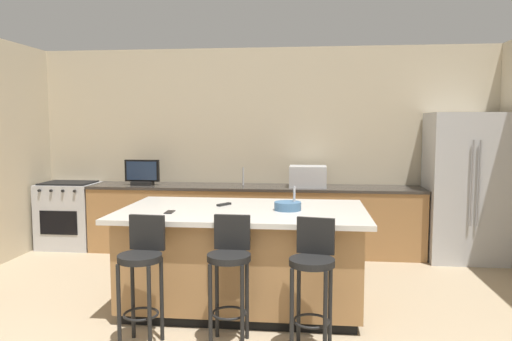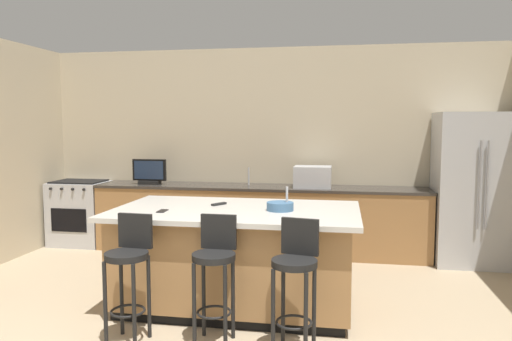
{
  "view_description": "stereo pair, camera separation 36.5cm",
  "coord_description": "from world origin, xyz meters",
  "px_view_note": "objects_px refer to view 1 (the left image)",
  "views": [
    {
      "loc": [
        0.64,
        -2.47,
        1.72
      ],
      "look_at": [
        0.05,
        2.98,
        1.2
      ],
      "focal_mm": 34.25,
      "sensor_mm": 36.0,
      "label": 1
    },
    {
      "loc": [
        1.0,
        -2.42,
        1.72
      ],
      "look_at": [
        0.05,
        2.98,
        1.2
      ],
      "focal_mm": 34.25,
      "sensor_mm": 36.0,
      "label": 2
    }
  ],
  "objects_px": {
    "bar_stool_right": "(313,273)",
    "cell_phone": "(170,212)",
    "microwave": "(308,176)",
    "bar_stool_center": "(230,268)",
    "bar_stool_left": "(142,268)",
    "range_oven": "(69,215)",
    "tv_remote": "(224,204)",
    "refrigerator": "(465,187)",
    "fruit_bowl": "(288,206)",
    "kitchen_island": "(243,257)",
    "tv_monitor": "(142,174)"
  },
  "relations": [
    {
      "from": "fruit_bowl",
      "to": "bar_stool_center",
      "type": "bearing_deg",
      "value": -118.61
    },
    {
      "from": "tv_monitor",
      "to": "bar_stool_left",
      "type": "distance_m",
      "value": 2.99
    },
    {
      "from": "kitchen_island",
      "to": "bar_stool_left",
      "type": "height_order",
      "value": "bar_stool_left"
    },
    {
      "from": "bar_stool_center",
      "to": "cell_phone",
      "type": "height_order",
      "value": "bar_stool_center"
    },
    {
      "from": "bar_stool_right",
      "to": "tv_remote",
      "type": "xyz_separation_m",
      "value": [
        -0.85,
        1.06,
        0.33
      ]
    },
    {
      "from": "microwave",
      "to": "bar_stool_left",
      "type": "relative_size",
      "value": 0.48
    },
    {
      "from": "refrigerator",
      "to": "range_oven",
      "type": "distance_m",
      "value": 5.32
    },
    {
      "from": "bar_stool_left",
      "to": "fruit_bowl",
      "type": "distance_m",
      "value": 1.44
    },
    {
      "from": "bar_stool_right",
      "to": "cell_phone",
      "type": "height_order",
      "value": "bar_stool_right"
    },
    {
      "from": "microwave",
      "to": "fruit_bowl",
      "type": "relative_size",
      "value": 1.95
    },
    {
      "from": "fruit_bowl",
      "to": "bar_stool_right",
      "type": "bearing_deg",
      "value": -75.28
    },
    {
      "from": "tv_monitor",
      "to": "bar_stool_center",
      "type": "relative_size",
      "value": 0.47
    },
    {
      "from": "refrigerator",
      "to": "cell_phone",
      "type": "bearing_deg",
      "value": -146.01
    },
    {
      "from": "kitchen_island",
      "to": "microwave",
      "type": "distance_m",
      "value": 2.12
    },
    {
      "from": "microwave",
      "to": "tv_monitor",
      "type": "relative_size",
      "value": 1.02
    },
    {
      "from": "cell_phone",
      "to": "bar_stool_center",
      "type": "bearing_deg",
      "value": -41.63
    },
    {
      "from": "range_oven",
      "to": "cell_phone",
      "type": "distance_m",
      "value": 3.09
    },
    {
      "from": "fruit_bowl",
      "to": "cell_phone",
      "type": "xyz_separation_m",
      "value": [
        -1.05,
        -0.23,
        -0.03
      ]
    },
    {
      "from": "cell_phone",
      "to": "tv_remote",
      "type": "height_order",
      "value": "tv_remote"
    },
    {
      "from": "refrigerator",
      "to": "cell_phone",
      "type": "distance_m",
      "value": 3.86
    },
    {
      "from": "refrigerator",
      "to": "range_oven",
      "type": "height_order",
      "value": "refrigerator"
    },
    {
      "from": "range_oven",
      "to": "tv_remote",
      "type": "xyz_separation_m",
      "value": [
        2.52,
        -1.79,
        0.49
      ]
    },
    {
      "from": "tv_monitor",
      "to": "bar_stool_right",
      "type": "xyz_separation_m",
      "value": [
        2.28,
        -2.79,
        -0.44
      ]
    },
    {
      "from": "range_oven",
      "to": "tv_monitor",
      "type": "distance_m",
      "value": 1.24
    },
    {
      "from": "bar_stool_right",
      "to": "cell_phone",
      "type": "distance_m",
      "value": 1.46
    },
    {
      "from": "fruit_bowl",
      "to": "tv_remote",
      "type": "relative_size",
      "value": 1.45
    },
    {
      "from": "microwave",
      "to": "bar_stool_center",
      "type": "distance_m",
      "value": 2.85
    },
    {
      "from": "range_oven",
      "to": "bar_stool_right",
      "type": "distance_m",
      "value": 4.41
    },
    {
      "from": "bar_stool_center",
      "to": "tv_remote",
      "type": "relative_size",
      "value": 5.9
    },
    {
      "from": "microwave",
      "to": "bar_stool_center",
      "type": "height_order",
      "value": "microwave"
    },
    {
      "from": "range_oven",
      "to": "tv_remote",
      "type": "relative_size",
      "value": 5.4
    },
    {
      "from": "cell_phone",
      "to": "tv_remote",
      "type": "relative_size",
      "value": 0.88
    },
    {
      "from": "kitchen_island",
      "to": "microwave",
      "type": "xyz_separation_m",
      "value": [
        0.59,
        1.96,
        0.56
      ]
    },
    {
      "from": "refrigerator",
      "to": "range_oven",
      "type": "xyz_separation_m",
      "value": [
        -5.3,
        0.06,
        -0.48
      ]
    },
    {
      "from": "fruit_bowl",
      "to": "microwave",
      "type": "bearing_deg",
      "value": 84.9
    },
    {
      "from": "kitchen_island",
      "to": "tv_monitor",
      "type": "bearing_deg",
      "value": 130.68
    },
    {
      "from": "refrigerator",
      "to": "cell_phone",
      "type": "xyz_separation_m",
      "value": [
        -3.2,
        -2.16,
        0.01
      ]
    },
    {
      "from": "range_oven",
      "to": "microwave",
      "type": "distance_m",
      "value": 3.37
    },
    {
      "from": "bar_stool_right",
      "to": "fruit_bowl",
      "type": "xyz_separation_m",
      "value": [
        -0.23,
        0.86,
        0.36
      ]
    },
    {
      "from": "refrigerator",
      "to": "range_oven",
      "type": "bearing_deg",
      "value": 179.35
    },
    {
      "from": "tv_remote",
      "to": "cell_phone",
      "type": "bearing_deg",
      "value": -101.75
    },
    {
      "from": "bar_stool_left",
      "to": "tv_remote",
      "type": "distance_m",
      "value": 1.2
    },
    {
      "from": "refrigerator",
      "to": "microwave",
      "type": "xyz_separation_m",
      "value": [
        -1.98,
        0.06,
        0.1
      ]
    },
    {
      "from": "range_oven",
      "to": "tv_remote",
      "type": "distance_m",
      "value": 3.12
    },
    {
      "from": "bar_stool_center",
      "to": "cell_phone",
      "type": "distance_m",
      "value": 0.89
    },
    {
      "from": "cell_phone",
      "to": "microwave",
      "type": "bearing_deg",
      "value": 59.63
    },
    {
      "from": "kitchen_island",
      "to": "bar_stool_left",
      "type": "relative_size",
      "value": 2.27
    },
    {
      "from": "tv_monitor",
      "to": "kitchen_island",
      "type": "bearing_deg",
      "value": -49.32
    },
    {
      "from": "kitchen_island",
      "to": "refrigerator",
      "type": "xyz_separation_m",
      "value": [
        2.57,
        1.9,
        0.46
      ]
    },
    {
      "from": "refrigerator",
      "to": "tv_remote",
      "type": "height_order",
      "value": "refrigerator"
    }
  ]
}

